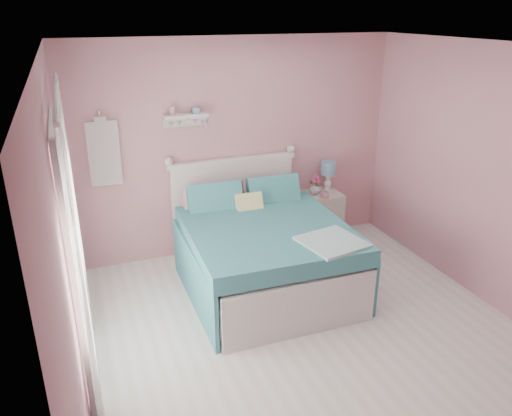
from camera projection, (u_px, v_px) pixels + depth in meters
floor at (317, 345)px, 4.58m from camera, size 4.50×4.50×0.00m
room_shell at (326, 182)px, 3.99m from camera, size 4.50×4.50×4.50m
bed at (261, 251)px, 5.46m from camera, size 1.67×2.08×1.20m
nightstand at (321, 216)px, 6.55m from camera, size 0.46×0.45×0.66m
table_lamp at (328, 170)px, 6.43m from camera, size 0.19×0.19×0.39m
vase at (315, 188)px, 6.36m from camera, size 0.16×0.16×0.15m
teacup at (324, 194)px, 6.26m from camera, size 0.10×0.10×0.08m
roses at (316, 180)px, 6.31m from camera, size 0.14×0.11×0.12m
wall_shelf at (185, 117)px, 5.63m from camera, size 0.50×0.15×0.25m
hanging_dress at (104, 154)px, 5.44m from camera, size 0.34×0.03×0.72m
french_door at (73, 257)px, 3.88m from camera, size 0.04×1.32×2.16m
curtain_near at (83, 292)px, 3.21m from camera, size 0.04×0.40×2.32m
curtain_far at (75, 210)px, 4.50m from camera, size 0.04×0.40×2.32m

